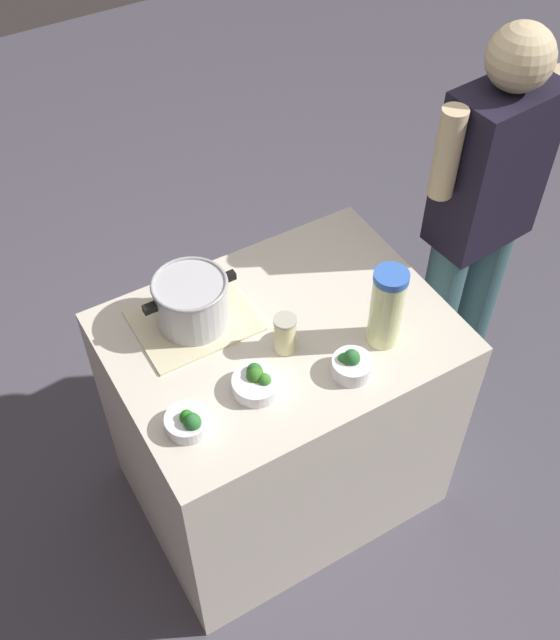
{
  "coord_description": "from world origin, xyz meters",
  "views": [
    {
      "loc": [
        -0.77,
        -1.31,
        2.64
      ],
      "look_at": [
        0.0,
        0.0,
        0.95
      ],
      "focal_mm": 43.02,
      "sensor_mm": 36.0,
      "label": 1
    }
  ],
  "objects_px": {
    "mason_jar": "(285,334)",
    "broccoli_bowl_back": "(188,422)",
    "broccoli_bowl_front": "(351,364)",
    "broccoli_bowl_center": "(256,382)",
    "person_cook": "(478,227)",
    "cooking_pot": "(191,301)",
    "lemonade_pitcher": "(387,307)"
  },
  "relations": [
    {
      "from": "person_cook",
      "to": "broccoli_bowl_back",
      "type": "bearing_deg",
      "value": -168.9
    },
    {
      "from": "broccoli_bowl_center",
      "to": "mason_jar",
      "type": "bearing_deg",
      "value": 31.02
    },
    {
      "from": "mason_jar",
      "to": "broccoli_bowl_back",
      "type": "distance_m",
      "value": 0.39
    },
    {
      "from": "broccoli_bowl_front",
      "to": "broccoli_bowl_center",
      "type": "height_order",
      "value": "broccoli_bowl_front"
    },
    {
      "from": "lemonade_pitcher",
      "to": "person_cook",
      "type": "distance_m",
      "value": 0.63
    },
    {
      "from": "broccoli_bowl_center",
      "to": "broccoli_bowl_front",
      "type": "bearing_deg",
      "value": -18.05
    },
    {
      "from": "broccoli_bowl_front",
      "to": "person_cook",
      "type": "distance_m",
      "value": 0.78
    },
    {
      "from": "broccoli_bowl_back",
      "to": "person_cook",
      "type": "bearing_deg",
      "value": 11.1
    },
    {
      "from": "lemonade_pitcher",
      "to": "broccoli_bowl_center",
      "type": "height_order",
      "value": "lemonade_pitcher"
    },
    {
      "from": "mason_jar",
      "to": "broccoli_bowl_center",
      "type": "distance_m",
      "value": 0.17
    },
    {
      "from": "cooking_pot",
      "to": "person_cook",
      "type": "height_order",
      "value": "person_cook"
    },
    {
      "from": "mason_jar",
      "to": "person_cook",
      "type": "bearing_deg",
      "value": 8.51
    },
    {
      "from": "mason_jar",
      "to": "person_cook",
      "type": "height_order",
      "value": "person_cook"
    },
    {
      "from": "cooking_pot",
      "to": "broccoli_bowl_front",
      "type": "height_order",
      "value": "cooking_pot"
    },
    {
      "from": "cooking_pot",
      "to": "broccoli_bowl_front",
      "type": "bearing_deg",
      "value": -53.03
    },
    {
      "from": "broccoli_bowl_front",
      "to": "person_cook",
      "type": "xyz_separation_m",
      "value": [
        0.72,
        0.3,
        -0.03
      ]
    },
    {
      "from": "lemonade_pitcher",
      "to": "broccoli_bowl_center",
      "type": "relative_size",
      "value": 1.95
    },
    {
      "from": "cooking_pot",
      "to": "lemonade_pitcher",
      "type": "distance_m",
      "value": 0.58
    },
    {
      "from": "broccoli_bowl_back",
      "to": "person_cook",
      "type": "distance_m",
      "value": 1.23
    },
    {
      "from": "broccoli_bowl_back",
      "to": "cooking_pot",
      "type": "bearing_deg",
      "value": 62.01
    },
    {
      "from": "mason_jar",
      "to": "broccoli_bowl_back",
      "type": "bearing_deg",
      "value": -163.18
    },
    {
      "from": "lemonade_pitcher",
      "to": "broccoli_bowl_center",
      "type": "xyz_separation_m",
      "value": [
        -0.42,
        0.03,
        -0.11
      ]
    },
    {
      "from": "cooking_pot",
      "to": "broccoli_bowl_center",
      "type": "relative_size",
      "value": 2.14
    },
    {
      "from": "lemonade_pitcher",
      "to": "broccoli_bowl_front",
      "type": "bearing_deg",
      "value": -159.62
    },
    {
      "from": "mason_jar",
      "to": "broccoli_bowl_front",
      "type": "relative_size",
      "value": 1.06
    },
    {
      "from": "lemonade_pitcher",
      "to": "broccoli_bowl_front",
      "type": "xyz_separation_m",
      "value": [
        -0.15,
        -0.06,
        -0.1
      ]
    },
    {
      "from": "person_cook",
      "to": "broccoli_bowl_center",
      "type": "bearing_deg",
      "value": -167.83
    },
    {
      "from": "cooking_pot",
      "to": "broccoli_bowl_back",
      "type": "bearing_deg",
      "value": -117.99
    },
    {
      "from": "broccoli_bowl_center",
      "to": "person_cook",
      "type": "bearing_deg",
      "value": 12.17
    },
    {
      "from": "broccoli_bowl_back",
      "to": "broccoli_bowl_center",
      "type": "bearing_deg",
      "value": 6.33
    },
    {
      "from": "broccoli_bowl_front",
      "to": "broccoli_bowl_back",
      "type": "xyz_separation_m",
      "value": [
        -0.49,
        0.06,
        -0.01
      ]
    },
    {
      "from": "broccoli_bowl_center",
      "to": "broccoli_bowl_back",
      "type": "distance_m",
      "value": 0.23
    }
  ]
}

